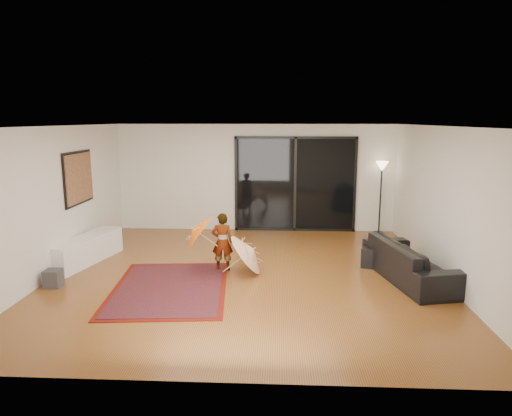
# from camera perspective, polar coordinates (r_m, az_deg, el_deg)

# --- Properties ---
(floor) EXTENTS (7.00, 7.00, 0.00)m
(floor) POSITION_cam_1_polar(r_m,az_deg,el_deg) (8.48, -1.24, -8.36)
(floor) COLOR brown
(floor) RESTS_ON ground
(ceiling) EXTENTS (7.00, 7.00, 0.00)m
(ceiling) POSITION_cam_1_polar(r_m,az_deg,el_deg) (8.00, -1.32, 10.19)
(ceiling) COLOR white
(ceiling) RESTS_ON wall_back
(wall_back) EXTENTS (7.00, 0.00, 7.00)m
(wall_back) POSITION_cam_1_polar(r_m,az_deg,el_deg) (11.59, -0.04, 3.77)
(wall_back) COLOR silver
(wall_back) RESTS_ON floor
(wall_front) EXTENTS (7.00, 0.00, 7.00)m
(wall_front) POSITION_cam_1_polar(r_m,az_deg,el_deg) (4.75, -4.31, -7.01)
(wall_front) COLOR silver
(wall_front) RESTS_ON floor
(wall_left) EXTENTS (0.00, 7.00, 7.00)m
(wall_left) POSITION_cam_1_polar(r_m,az_deg,el_deg) (9.08, -23.89, 0.79)
(wall_left) COLOR silver
(wall_left) RESTS_ON floor
(wall_right) EXTENTS (0.00, 7.00, 7.00)m
(wall_right) POSITION_cam_1_polar(r_m,az_deg,el_deg) (8.63, 22.60, 0.39)
(wall_right) COLOR silver
(wall_right) RESTS_ON floor
(sliding_door) EXTENTS (3.06, 0.07, 2.40)m
(sliding_door) POSITION_cam_1_polar(r_m,az_deg,el_deg) (11.57, 4.91, 2.97)
(sliding_door) COLOR black
(sliding_door) RESTS_ON wall_back
(painting) EXTENTS (0.04, 1.28, 1.08)m
(painting) POSITION_cam_1_polar(r_m,az_deg,el_deg) (9.92, -21.27, 3.53)
(painting) COLOR black
(painting) RESTS_ON wall_left
(media_console) EXTENTS (0.88, 1.93, 0.52)m
(media_console) POSITION_cam_1_polar(r_m,az_deg,el_deg) (9.74, -20.49, -4.89)
(media_console) COLOR white
(media_console) RESTS_ON floor
(speaker) EXTENTS (0.27, 0.27, 0.30)m
(speaker) POSITION_cam_1_polar(r_m,az_deg,el_deg) (8.60, -24.02, -8.03)
(speaker) COLOR #424244
(speaker) RESTS_ON floor
(persian_rug) EXTENTS (2.10, 2.78, 0.02)m
(persian_rug) POSITION_cam_1_polar(r_m,az_deg,el_deg) (7.98, -10.73, -9.76)
(persian_rug) COLOR #5D1008
(persian_rug) RESTS_ON floor
(sofa) EXTENTS (1.36, 2.44, 0.67)m
(sofa) POSITION_cam_1_polar(r_m,az_deg,el_deg) (8.62, 18.80, -6.30)
(sofa) COLOR black
(sofa) RESTS_ON floor
(ottoman) EXTENTS (0.83, 0.83, 0.38)m
(ottoman) POSITION_cam_1_polar(r_m,az_deg,el_deg) (9.31, 15.24, -5.75)
(ottoman) COLOR black
(ottoman) RESTS_ON floor
(floor_lamp) EXTENTS (0.31, 0.31, 1.81)m
(floor_lamp) POSITION_cam_1_polar(r_m,az_deg,el_deg) (11.59, 15.42, 3.76)
(floor_lamp) COLOR black
(floor_lamp) RESTS_ON floor
(child) EXTENTS (0.42, 0.28, 1.11)m
(child) POSITION_cam_1_polar(r_m,az_deg,el_deg) (8.62, -4.22, -4.22)
(child) COLOR #999999
(child) RESTS_ON floor
(parasol_orange) EXTENTS (0.59, 0.76, 0.85)m
(parasol_orange) POSITION_cam_1_polar(r_m,az_deg,el_deg) (8.61, -7.92, -3.07)
(parasol_orange) COLOR #FF5E0D
(parasol_orange) RESTS_ON child
(parasol_white) EXTENTS (0.68, 0.86, 0.95)m
(parasol_white) POSITION_cam_1_polar(r_m,az_deg,el_deg) (8.44, -0.28, -4.87)
(parasol_white) COLOR white
(parasol_white) RESTS_ON floor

